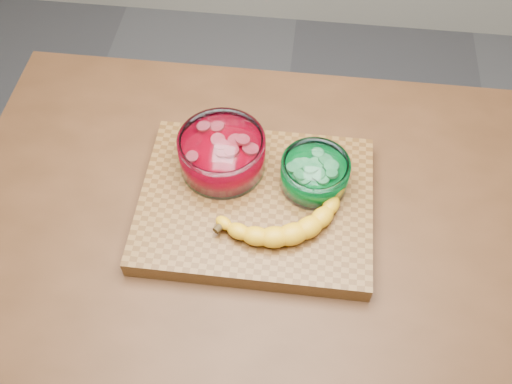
# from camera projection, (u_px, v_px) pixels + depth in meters

# --- Properties ---
(ground) EXTENTS (3.50, 3.50, 0.00)m
(ground) POSITION_uv_depth(u_px,v_px,m) (256.00, 360.00, 1.87)
(ground) COLOR #57575C
(ground) RESTS_ON ground
(counter) EXTENTS (1.20, 0.80, 0.90)m
(counter) POSITION_uv_depth(u_px,v_px,m) (256.00, 303.00, 1.50)
(counter) COLOR #492A16
(counter) RESTS_ON ground
(cutting_board) EXTENTS (0.45, 0.35, 0.04)m
(cutting_board) POSITION_uv_depth(u_px,v_px,m) (256.00, 204.00, 1.12)
(cutting_board) COLOR brown
(cutting_board) RESTS_ON counter
(bowl_red) EXTENTS (0.17, 0.17, 0.08)m
(bowl_red) POSITION_uv_depth(u_px,v_px,m) (222.00, 154.00, 1.12)
(bowl_red) COLOR white
(bowl_red) RESTS_ON cutting_board
(bowl_green) EXTENTS (0.13, 0.13, 0.06)m
(bowl_green) POSITION_uv_depth(u_px,v_px,m) (315.00, 173.00, 1.10)
(bowl_green) COLOR white
(bowl_green) RESTS_ON cutting_board
(banana) EXTENTS (0.27, 0.18, 0.04)m
(banana) POSITION_uv_depth(u_px,v_px,m) (280.00, 212.00, 1.06)
(banana) COLOR gold
(banana) RESTS_ON cutting_board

